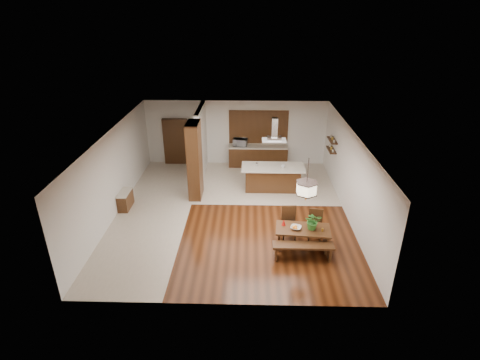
{
  "coord_description": "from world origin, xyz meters",
  "views": [
    {
      "loc": [
        0.6,
        -11.47,
        6.66
      ],
      "look_at": [
        0.3,
        0.0,
        1.25
      ],
      "focal_mm": 28.0,
      "sensor_mm": 36.0,
      "label": 1
    }
  ],
  "objects_px": {
    "range_hood": "(275,130)",
    "pendant_lantern": "(307,180)",
    "dining_chair_left": "(289,223)",
    "microwave": "(240,142)",
    "foliage_plant": "(313,221)",
    "kitchen_island": "(273,178)",
    "dining_bench": "(303,252)",
    "hallway_console": "(125,200)",
    "island_cup": "(283,166)",
    "dining_table": "(303,233)",
    "fruit_bowl": "(296,228)",
    "dining_chair_right": "(315,226)"
  },
  "relations": [
    {
      "from": "hallway_console",
      "to": "range_hood",
      "type": "distance_m",
      "value": 5.98
    },
    {
      "from": "hallway_console",
      "to": "microwave",
      "type": "distance_m",
      "value": 5.72
    },
    {
      "from": "microwave",
      "to": "island_cup",
      "type": "bearing_deg",
      "value": -47.7
    },
    {
      "from": "fruit_bowl",
      "to": "island_cup",
      "type": "xyz_separation_m",
      "value": [
        -0.1,
        3.77,
        0.35
      ]
    },
    {
      "from": "pendant_lantern",
      "to": "kitchen_island",
      "type": "relative_size",
      "value": 0.54
    },
    {
      "from": "hallway_console",
      "to": "dining_chair_left",
      "type": "height_order",
      "value": "dining_chair_left"
    },
    {
      "from": "island_cup",
      "to": "kitchen_island",
      "type": "bearing_deg",
      "value": 160.73
    },
    {
      "from": "hallway_console",
      "to": "dining_bench",
      "type": "xyz_separation_m",
      "value": [
        5.98,
        -2.83,
        -0.07
      ]
    },
    {
      "from": "dining_chair_right",
      "to": "island_cup",
      "type": "distance_m",
      "value": 3.44
    },
    {
      "from": "dining_chair_left",
      "to": "foliage_plant",
      "type": "height_order",
      "value": "foliage_plant"
    },
    {
      "from": "dining_table",
      "to": "dining_bench",
      "type": "relative_size",
      "value": 0.95
    },
    {
      "from": "dining_chair_left",
      "to": "fruit_bowl",
      "type": "height_order",
      "value": "dining_chair_left"
    },
    {
      "from": "pendant_lantern",
      "to": "fruit_bowl",
      "type": "xyz_separation_m",
      "value": [
        -0.21,
        -0.02,
        -1.54
      ]
    },
    {
      "from": "pendant_lantern",
      "to": "kitchen_island",
      "type": "height_order",
      "value": "pendant_lantern"
    },
    {
      "from": "pendant_lantern",
      "to": "foliage_plant",
      "type": "relative_size",
      "value": 2.47
    },
    {
      "from": "island_cup",
      "to": "dining_table",
      "type": "bearing_deg",
      "value": -85.18
    },
    {
      "from": "foliage_plant",
      "to": "range_hood",
      "type": "distance_m",
      "value": 4.3
    },
    {
      "from": "dining_chair_left",
      "to": "range_hood",
      "type": "relative_size",
      "value": 1.14
    },
    {
      "from": "microwave",
      "to": "foliage_plant",
      "type": "bearing_deg",
      "value": -61.91
    },
    {
      "from": "dining_chair_left",
      "to": "foliage_plant",
      "type": "xyz_separation_m",
      "value": [
        0.62,
        -0.53,
        0.42
      ]
    },
    {
      "from": "dining_table",
      "to": "dining_bench",
      "type": "distance_m",
      "value": 0.62
    },
    {
      "from": "dining_chair_right",
      "to": "pendant_lantern",
      "type": "height_order",
      "value": "pendant_lantern"
    },
    {
      "from": "dining_chair_left",
      "to": "foliage_plant",
      "type": "distance_m",
      "value": 0.92
    },
    {
      "from": "foliage_plant",
      "to": "island_cup",
      "type": "bearing_deg",
      "value": 98.81
    },
    {
      "from": "dining_bench",
      "to": "microwave",
      "type": "relative_size",
      "value": 2.87
    },
    {
      "from": "dining_chair_left",
      "to": "range_hood",
      "type": "distance_m",
      "value": 3.91
    },
    {
      "from": "pendant_lantern",
      "to": "kitchen_island",
      "type": "bearing_deg",
      "value": 100.07
    },
    {
      "from": "hallway_console",
      "to": "kitchen_island",
      "type": "distance_m",
      "value": 5.58
    },
    {
      "from": "dining_table",
      "to": "foliage_plant",
      "type": "distance_m",
      "value": 0.52
    },
    {
      "from": "pendant_lantern",
      "to": "island_cup",
      "type": "bearing_deg",
      "value": 94.82
    },
    {
      "from": "dining_chair_left",
      "to": "microwave",
      "type": "xyz_separation_m",
      "value": [
        -1.67,
        5.74,
        0.61
      ]
    },
    {
      "from": "range_hood",
      "to": "pendant_lantern",
      "type": "bearing_deg",
      "value": -79.94
    },
    {
      "from": "dining_bench",
      "to": "hallway_console",
      "type": "bearing_deg",
      "value": 154.64
    },
    {
      "from": "dining_chair_right",
      "to": "fruit_bowl",
      "type": "bearing_deg",
      "value": -135.9
    },
    {
      "from": "dining_table",
      "to": "fruit_bowl",
      "type": "relative_size",
      "value": 5.32
    },
    {
      "from": "pendant_lantern",
      "to": "fruit_bowl",
      "type": "height_order",
      "value": "pendant_lantern"
    },
    {
      "from": "dining_bench",
      "to": "kitchen_island",
      "type": "distance_m",
      "value": 4.51
    },
    {
      "from": "dining_chair_left",
      "to": "range_hood",
      "type": "bearing_deg",
      "value": 93.38
    },
    {
      "from": "dining_chair_left",
      "to": "fruit_bowl",
      "type": "distance_m",
      "value": 0.59
    },
    {
      "from": "kitchen_island",
      "to": "microwave",
      "type": "distance_m",
      "value": 2.79
    },
    {
      "from": "hallway_console",
      "to": "pendant_lantern",
      "type": "height_order",
      "value": "pendant_lantern"
    },
    {
      "from": "dining_table",
      "to": "dining_chair_left",
      "type": "relative_size",
      "value": 1.62
    },
    {
      "from": "hallway_console",
      "to": "microwave",
      "type": "xyz_separation_m",
      "value": [
        4.01,
        4.0,
        0.8
      ]
    },
    {
      "from": "kitchen_island",
      "to": "range_hood",
      "type": "bearing_deg",
      "value": 90.42
    },
    {
      "from": "foliage_plant",
      "to": "fruit_bowl",
      "type": "distance_m",
      "value": 0.53
    },
    {
      "from": "dining_table",
      "to": "pendant_lantern",
      "type": "height_order",
      "value": "pendant_lantern"
    },
    {
      "from": "dining_table",
      "to": "dining_chair_right",
      "type": "xyz_separation_m",
      "value": [
        0.44,
        0.45,
        -0.0
      ]
    },
    {
      "from": "foliage_plant",
      "to": "kitchen_island",
      "type": "height_order",
      "value": "foliage_plant"
    },
    {
      "from": "hallway_console",
      "to": "range_hood",
      "type": "height_order",
      "value": "range_hood"
    },
    {
      "from": "dining_chair_left",
      "to": "foliage_plant",
      "type": "relative_size",
      "value": 1.93
    }
  ]
}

